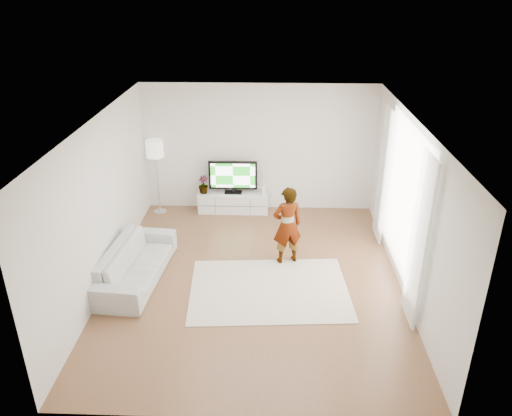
{
  "coord_description": "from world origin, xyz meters",
  "views": [
    {
      "loc": [
        0.29,
        -7.31,
        4.81
      ],
      "look_at": [
        0.02,
        0.4,
        1.19
      ],
      "focal_mm": 35.0,
      "sensor_mm": 36.0,
      "label": 1
    }
  ],
  "objects_px": {
    "media_console": "(233,202)",
    "sofa": "(136,263)",
    "rug": "(269,289)",
    "floor_lamp": "(155,152)",
    "player": "(287,225)",
    "television": "(233,176)"
  },
  "relations": [
    {
      "from": "player",
      "to": "sofa",
      "type": "relative_size",
      "value": 0.68
    },
    {
      "from": "sofa",
      "to": "floor_lamp",
      "type": "distance_m",
      "value": 2.91
    },
    {
      "from": "media_console",
      "to": "sofa",
      "type": "height_order",
      "value": "sofa"
    },
    {
      "from": "television",
      "to": "floor_lamp",
      "type": "height_order",
      "value": "floor_lamp"
    },
    {
      "from": "media_console",
      "to": "sofa",
      "type": "xyz_separation_m",
      "value": [
        -1.47,
        -2.8,
        0.1
      ]
    },
    {
      "from": "floor_lamp",
      "to": "player",
      "type": "bearing_deg",
      "value": -36.23
    },
    {
      "from": "rug",
      "to": "floor_lamp",
      "type": "distance_m",
      "value": 4.1
    },
    {
      "from": "player",
      "to": "sofa",
      "type": "distance_m",
      "value": 2.72
    },
    {
      "from": "rug",
      "to": "player",
      "type": "bearing_deg",
      "value": 71.89
    },
    {
      "from": "television",
      "to": "player",
      "type": "xyz_separation_m",
      "value": [
        1.14,
        -2.16,
        -0.09
      ]
    },
    {
      "from": "floor_lamp",
      "to": "sofa",
      "type": "bearing_deg",
      "value": -86.44
    },
    {
      "from": "player",
      "to": "sofa",
      "type": "bearing_deg",
      "value": -3.44
    },
    {
      "from": "television",
      "to": "floor_lamp",
      "type": "distance_m",
      "value": 1.74
    },
    {
      "from": "rug",
      "to": "floor_lamp",
      "type": "xyz_separation_m",
      "value": [
        -2.47,
        2.96,
        1.4
      ]
    },
    {
      "from": "media_console",
      "to": "television",
      "type": "distance_m",
      "value": 0.62
    },
    {
      "from": "rug",
      "to": "sofa",
      "type": "height_order",
      "value": "sofa"
    },
    {
      "from": "sofa",
      "to": "floor_lamp",
      "type": "xyz_separation_m",
      "value": [
        -0.17,
        2.7,
        1.09
      ]
    },
    {
      "from": "television",
      "to": "sofa",
      "type": "bearing_deg",
      "value": -117.5
    },
    {
      "from": "sofa",
      "to": "rug",
      "type": "bearing_deg",
      "value": -91.38
    },
    {
      "from": "media_console",
      "to": "floor_lamp",
      "type": "height_order",
      "value": "floor_lamp"
    },
    {
      "from": "media_console",
      "to": "sofa",
      "type": "bearing_deg",
      "value": -117.73
    },
    {
      "from": "player",
      "to": "floor_lamp",
      "type": "height_order",
      "value": "floor_lamp"
    }
  ]
}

